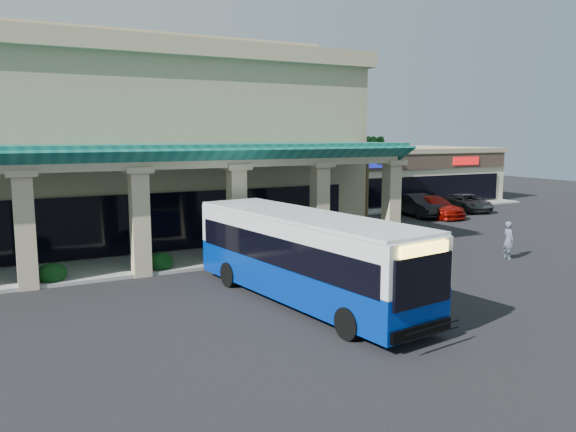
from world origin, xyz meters
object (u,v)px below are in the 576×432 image
pedestrian (508,240)px  car_white (418,205)px  transit_bus (304,258)px  car_gray (468,203)px  car_red (433,207)px

pedestrian → car_white: (5.73, 13.44, -0.11)m
transit_bus → car_gray: size_ratio=2.39×
pedestrian → car_red: 14.23m
transit_bus → car_white: (18.21, 15.09, -0.80)m
car_red → car_white: bearing=133.6°
transit_bus → car_red: size_ratio=2.15×
car_gray → car_red: bearing=-151.8°
pedestrian → car_red: bearing=-14.1°
car_red → car_gray: 4.93m
transit_bus → pedestrian: (12.48, 1.65, -0.69)m
car_white → transit_bus: bearing=-133.0°
car_white → car_gray: size_ratio=1.03×
transit_bus → car_red: transit_bus is taller
car_red → pedestrian: bearing=-118.3°
transit_bus → car_gray: (23.76, 15.57, -0.95)m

